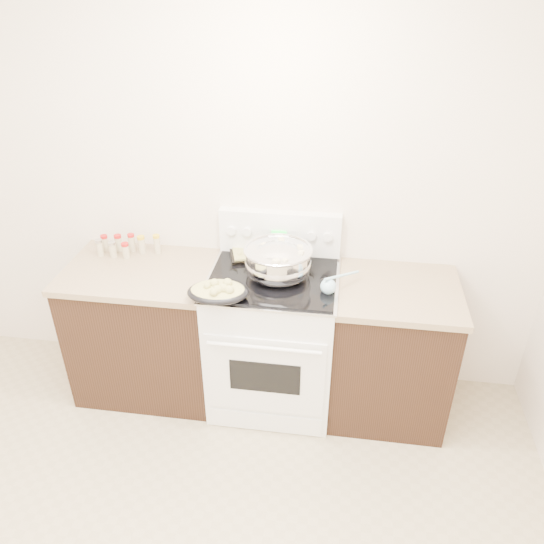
# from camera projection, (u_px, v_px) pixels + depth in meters

# --- Properties ---
(room_shell) EXTENTS (4.10, 3.60, 2.75)m
(room_shell) POSITION_uv_depth(u_px,v_px,m) (90.00, 293.00, 1.58)
(room_shell) COLOR white
(room_shell) RESTS_ON ground
(counter_left) EXTENTS (0.93, 0.67, 0.92)m
(counter_left) POSITION_uv_depth(u_px,v_px,m) (149.00, 328.00, 3.49)
(counter_left) COLOR black
(counter_left) RESTS_ON ground
(counter_right) EXTENTS (0.73, 0.67, 0.92)m
(counter_right) POSITION_uv_depth(u_px,v_px,m) (389.00, 350.00, 3.30)
(counter_right) COLOR black
(counter_right) RESTS_ON ground
(kitchen_range) EXTENTS (0.78, 0.73, 1.22)m
(kitchen_range) POSITION_uv_depth(u_px,v_px,m) (273.00, 337.00, 3.37)
(kitchen_range) COLOR white
(kitchen_range) RESTS_ON ground
(mixing_bowl) EXTENTS (0.43, 0.43, 0.24)m
(mixing_bowl) POSITION_uv_depth(u_px,v_px,m) (278.00, 262.00, 3.09)
(mixing_bowl) COLOR silver
(mixing_bowl) RESTS_ON kitchen_range
(roasting_pan) EXTENTS (0.36, 0.27, 0.11)m
(roasting_pan) POSITION_uv_depth(u_px,v_px,m) (218.00, 291.00, 2.90)
(roasting_pan) COLOR black
(roasting_pan) RESTS_ON kitchen_range
(baking_sheet) EXTENTS (0.41, 0.34, 0.06)m
(baking_sheet) POSITION_uv_depth(u_px,v_px,m) (258.00, 252.00, 3.35)
(baking_sheet) COLOR black
(baking_sheet) RESTS_ON kitchen_range
(wooden_spoon) EXTENTS (0.19, 0.20, 0.04)m
(wooden_spoon) POSITION_uv_depth(u_px,v_px,m) (278.00, 271.00, 3.16)
(wooden_spoon) COLOR #A47B4B
(wooden_spoon) RESTS_ON kitchen_range
(blue_ladle) EXTENTS (0.22, 0.24, 0.11)m
(blue_ladle) POSITION_uv_depth(u_px,v_px,m) (330.00, 285.00, 2.97)
(blue_ladle) COLOR #9BCDE7
(blue_ladle) RESTS_ON kitchen_range
(spice_jars) EXTENTS (0.39, 0.14, 0.13)m
(spice_jars) POSITION_uv_depth(u_px,v_px,m) (125.00, 245.00, 3.39)
(spice_jars) COLOR #BFB28C
(spice_jars) RESTS_ON counter_left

